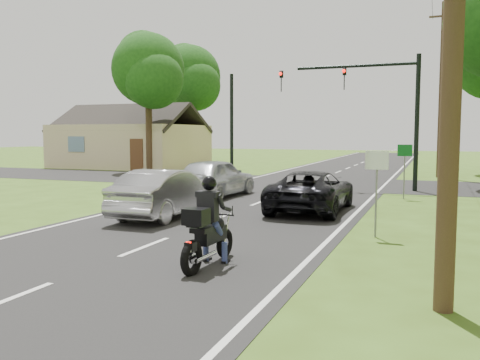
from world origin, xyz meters
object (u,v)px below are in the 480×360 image
at_px(motorcycle_rider, 208,231).
at_px(traffic_signal, 374,98).
at_px(dark_suv, 312,191).
at_px(silver_suv, 215,177).
at_px(utility_pole_far, 441,89).
at_px(sign_white, 377,173).
at_px(silver_sedan, 167,193).
at_px(sign_green, 405,158).

bearing_deg(motorcycle_rider, traffic_signal, 87.17).
xyz_separation_m(dark_suv, silver_suv, (-4.48, 2.25, 0.12)).
xyz_separation_m(utility_pole_far, sign_white, (-1.50, -19.02, -3.49)).
height_order(motorcycle_rider, dark_suv, motorcycle_rider).
xyz_separation_m(silver_sedan, silver_suv, (-0.61, 5.00, 0.05)).
height_order(utility_pole_far, sign_white, utility_pole_far).
distance_m(traffic_signal, sign_white, 11.39).
relative_size(silver_sedan, utility_pole_far, 0.44).
height_order(silver_suv, sign_white, sign_white).
bearing_deg(dark_suv, silver_sedan, 34.86).
distance_m(motorcycle_rider, traffic_signal, 15.45).
bearing_deg(utility_pole_far, silver_sedan, -113.32).
height_order(silver_sedan, silver_suv, silver_suv).
height_order(utility_pole_far, sign_green, utility_pole_far).
height_order(traffic_signal, sign_green, traffic_signal).
height_order(silver_suv, traffic_signal, traffic_signal).
height_order(motorcycle_rider, silver_suv, motorcycle_rider).
distance_m(silver_suv, utility_pole_far, 16.18).
distance_m(traffic_signal, sign_green, 4.24).
height_order(dark_suv, silver_suv, silver_suv).
bearing_deg(motorcycle_rider, dark_suv, 90.42).
bearing_deg(silver_sedan, motorcycle_rider, 126.62).
bearing_deg(traffic_signal, motorcycle_rider, -95.04).
bearing_deg(motorcycle_rider, silver_suv, 115.43).
xyz_separation_m(dark_suv, sign_green, (2.65, 4.36, 0.92)).
relative_size(silver_sedan, silver_suv, 0.97).
distance_m(motorcycle_rider, utility_pole_far, 23.80).
relative_size(silver_suv, sign_green, 2.16).
relative_size(motorcycle_rider, utility_pole_far, 0.21).
distance_m(silver_suv, traffic_signal, 8.27).
bearing_deg(sign_green, utility_pole_far, 83.27).
distance_m(silver_sedan, silver_suv, 5.04).
distance_m(dark_suv, sign_green, 5.18).
xyz_separation_m(silver_suv, utility_pole_far, (8.42, 13.13, 4.29)).
bearing_deg(dark_suv, motorcycle_rider, 87.64).
bearing_deg(sign_green, motorcycle_rider, -103.53).
height_order(dark_suv, sign_green, sign_green).
height_order(silver_sedan, sign_green, sign_green).
xyz_separation_m(silver_sedan, sign_green, (6.52, 7.11, 0.86)).
distance_m(traffic_signal, utility_pole_far, 8.55).
bearing_deg(silver_sedan, silver_suv, -83.14).
height_order(dark_suv, silver_sedan, silver_sedan).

